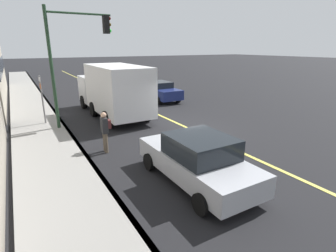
# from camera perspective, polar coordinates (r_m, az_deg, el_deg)

# --- Properties ---
(ground) EXTENTS (200.00, 200.00, 0.00)m
(ground) POSITION_cam_1_polar(r_m,az_deg,el_deg) (13.62, 5.49, -1.00)
(ground) COLOR black
(sidewalk_slab) EXTENTS (80.00, 2.58, 0.15)m
(sidewalk_slab) POSITION_cam_1_polar(r_m,az_deg,el_deg) (11.28, -24.28, -5.99)
(sidewalk_slab) COLOR gray
(sidewalk_slab) RESTS_ON ground
(curb_edge) EXTENTS (80.00, 0.16, 0.15)m
(curb_edge) POSITION_cam_1_polar(r_m,az_deg,el_deg) (11.42, -18.28, -5.01)
(curb_edge) COLOR slate
(curb_edge) RESTS_ON ground
(lane_stripe_center) EXTENTS (80.00, 0.16, 0.01)m
(lane_stripe_center) POSITION_cam_1_polar(r_m,az_deg,el_deg) (13.62, 5.50, -0.98)
(lane_stripe_center) COLOR #D8CC4C
(lane_stripe_center) RESTS_ON ground
(car_navy) EXTENTS (4.70, 1.95, 1.49)m
(car_navy) POSITION_cam_1_polar(r_m,az_deg,el_deg) (21.30, -2.02, 7.70)
(car_navy) COLOR navy
(car_navy) RESTS_ON ground
(car_silver) EXTENTS (4.53, 2.03, 1.59)m
(car_silver) POSITION_cam_1_polar(r_m,az_deg,el_deg) (8.33, 6.37, -7.22)
(car_silver) COLOR #A8AAB2
(car_silver) RESTS_ON ground
(truck_white) EXTENTS (7.65, 2.62, 3.13)m
(truck_white) POSITION_cam_1_polar(r_m,az_deg,el_deg) (16.51, -11.84, 7.81)
(truck_white) COLOR silver
(truck_white) RESTS_ON ground
(pedestrian_with_backpack) EXTENTS (0.41, 0.37, 1.68)m
(pedestrian_with_backpack) POSITION_cam_1_polar(r_m,az_deg,el_deg) (10.87, -13.54, -0.66)
(pedestrian_with_backpack) COLOR brown
(pedestrian_with_backpack) RESTS_ON ground
(traffic_light_mast) EXTENTS (0.28, 3.20, 6.01)m
(traffic_light_mast) POSITION_cam_1_polar(r_m,az_deg,el_deg) (14.33, -19.77, 15.52)
(traffic_light_mast) COLOR #1E3823
(traffic_light_mast) RESTS_ON ground
(street_sign_post) EXTENTS (0.60, 0.08, 2.73)m
(street_sign_post) POSITION_cam_1_polar(r_m,az_deg,el_deg) (15.57, -25.74, 5.79)
(street_sign_post) COLOR slate
(street_sign_post) RESTS_ON ground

